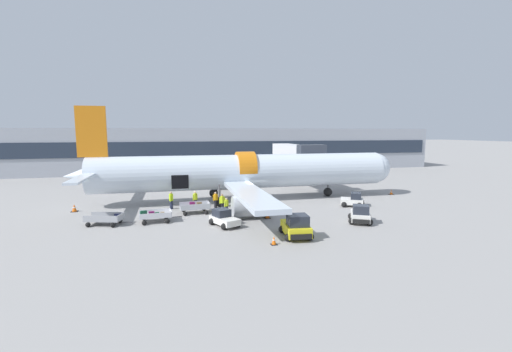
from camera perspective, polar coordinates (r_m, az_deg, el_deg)
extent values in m
plane|color=gray|center=(36.39, 0.38, -4.77)|extent=(500.00, 500.00, 0.00)
cube|color=#9EA3AD|center=(70.37, -6.68, 4.47)|extent=(89.60, 12.45, 8.28)
cube|color=#232D3D|center=(64.13, -5.98, 4.57)|extent=(87.81, 0.16, 2.65)
cylinder|color=#4C4C51|center=(48.96, 6.42, 0.23)|extent=(0.60, 0.60, 3.21)
cube|color=silver|center=(48.69, 6.47, 3.62)|extent=(2.60, 13.21, 2.60)
cube|color=#333842|center=(43.12, 9.22, 3.09)|extent=(3.38, 1.60, 3.12)
cylinder|color=silver|center=(38.17, -1.82, 0.76)|extent=(32.59, 3.77, 3.77)
sphere|color=silver|center=(44.48, 19.19, 1.29)|extent=(3.58, 3.58, 3.58)
cone|color=silver|center=(38.30, -26.41, 0.01)|extent=(4.34, 3.47, 3.47)
cylinder|color=orange|center=(38.10, -1.81, 1.26)|extent=(1.96, 3.78, 3.78)
cube|color=orange|center=(37.89, -25.75, 6.67)|extent=(2.83, 0.28, 5.05)
cube|color=silver|center=(34.08, -26.85, -0.20)|extent=(1.12, 8.32, 0.20)
cube|color=silver|center=(42.17, -24.33, 1.25)|extent=(1.12, 8.32, 0.20)
cube|color=silver|center=(30.32, -1.08, -2.96)|extent=(2.66, 14.86, 0.40)
cube|color=silver|center=(45.89, -5.48, 0.55)|extent=(2.66, 14.86, 0.40)
cylinder|color=#B2B7BF|center=(30.46, -0.65, -5.03)|extent=(3.52, 1.91, 1.91)
cylinder|color=#B2B7BF|center=(46.19, -5.24, -0.79)|extent=(3.52, 1.91, 1.91)
cube|color=black|center=(35.60, -12.54, -0.97)|extent=(1.70, 0.12, 1.40)
cylinder|color=#56565B|center=(41.68, 11.91, -1.39)|extent=(0.22, 0.22, 1.80)
sphere|color=black|center=(41.83, 11.88, -2.61)|extent=(1.03, 1.03, 1.03)
cylinder|color=#56565B|center=(35.37, -6.11, -2.83)|extent=(0.22, 0.22, 1.80)
sphere|color=black|center=(35.54, -6.09, -4.26)|extent=(1.03, 1.03, 1.03)
cylinder|color=#56565B|center=(40.43, -7.09, -1.56)|extent=(0.22, 0.22, 1.80)
sphere|color=black|center=(40.58, -7.07, -2.82)|extent=(1.03, 1.03, 1.03)
cube|color=silver|center=(30.60, 16.97, -6.39)|extent=(2.53, 3.00, 0.63)
cube|color=#232833|center=(30.00, 17.07, -5.35)|extent=(1.67, 1.63, 0.71)
cube|color=black|center=(29.32, 17.11, -7.25)|extent=(1.25, 0.73, 0.31)
sphere|color=black|center=(29.77, 15.67, -7.26)|extent=(0.56, 0.56, 0.56)
sphere|color=black|center=(29.86, 18.42, -7.32)|extent=(0.56, 0.56, 0.56)
sphere|color=black|center=(31.48, 15.56, -6.46)|extent=(0.56, 0.56, 0.56)
sphere|color=black|center=(31.57, 18.16, -6.52)|extent=(0.56, 0.56, 0.56)
cube|color=yellow|center=(25.58, 6.63, -8.69)|extent=(1.99, 3.20, 0.73)
cube|color=#232833|center=(24.89, 6.96, -7.33)|extent=(1.56, 1.51, 0.80)
cube|color=black|center=(24.18, 7.55, -10.03)|extent=(1.51, 0.28, 0.37)
sphere|color=black|center=(24.54, 5.39, -10.17)|extent=(0.56, 0.56, 0.56)
sphere|color=black|center=(24.93, 9.02, -9.94)|extent=(0.56, 0.56, 0.56)
sphere|color=black|center=(26.46, 4.38, -8.85)|extent=(0.56, 0.56, 0.56)
sphere|color=black|center=(26.83, 7.74, -8.66)|extent=(0.56, 0.56, 0.56)
cube|color=silver|center=(36.91, 15.67, -4.06)|extent=(2.75, 2.54, 0.55)
cube|color=#232833|center=(36.81, 16.31, -3.17)|extent=(1.56, 1.72, 0.64)
cube|color=black|center=(36.97, 17.47, -4.29)|extent=(0.83, 1.36, 0.27)
sphere|color=black|center=(36.20, 16.86, -4.71)|extent=(0.56, 0.56, 0.56)
sphere|color=black|center=(37.75, 16.80, -4.22)|extent=(0.56, 0.56, 0.56)
sphere|color=black|center=(36.19, 14.46, -4.63)|extent=(0.56, 0.56, 0.56)
sphere|color=black|center=(37.73, 14.50, -4.14)|extent=(0.56, 0.56, 0.56)
cube|color=silver|center=(28.28, -5.23, -7.35)|extent=(2.37, 3.10, 0.50)
cube|color=#232833|center=(28.54, -5.77, -6.08)|extent=(1.56, 1.61, 0.60)
cube|color=black|center=(29.49, -6.73, -6.95)|extent=(1.17, 0.60, 0.25)
sphere|color=black|center=(29.44, -5.15, -7.18)|extent=(0.56, 0.56, 0.56)
sphere|color=black|center=(28.79, -7.33, -7.54)|extent=(0.56, 0.56, 0.56)
sphere|color=black|center=(27.91, -3.04, -7.97)|extent=(0.56, 0.56, 0.56)
sphere|color=black|center=(27.23, -5.30, -8.39)|extent=(0.56, 0.56, 0.56)
cube|color=#B7BABF|center=(32.97, -10.17, -5.27)|extent=(2.84, 1.68, 0.05)
cube|color=#B7BABF|center=(33.09, -7.85, -4.71)|extent=(0.14, 1.54, 0.48)
cube|color=#B7BABF|center=(32.20, -10.03, -5.10)|extent=(2.71, 0.20, 0.48)
cube|color=#B7BABF|center=(33.63, -10.33, -4.57)|extent=(2.71, 0.20, 0.48)
cube|color=#333338|center=(33.27, -7.02, -5.48)|extent=(0.90, 0.13, 0.06)
sphere|color=black|center=(32.42, -8.29, -6.01)|extent=(0.40, 0.40, 0.40)
sphere|color=black|center=(33.90, -8.68, -5.42)|extent=(0.40, 0.40, 0.40)
sphere|color=black|center=(32.20, -11.72, -6.18)|extent=(0.40, 0.40, 0.40)
sphere|color=black|center=(33.69, -11.96, -5.58)|extent=(0.40, 0.40, 0.40)
cube|color=#721951|center=(33.15, -10.59, -4.71)|extent=(0.50, 0.26, 0.52)
cube|color=olive|center=(32.85, -9.43, -4.78)|extent=(0.48, 0.30, 0.53)
cube|color=#721951|center=(32.52, -11.71, -5.16)|extent=(0.45, 0.27, 0.31)
cube|color=silver|center=(30.66, -16.44, -6.42)|extent=(2.79, 1.91, 0.05)
cube|color=silver|center=(30.68, -14.02, -5.89)|extent=(0.21, 1.68, 0.41)
cube|color=silver|center=(29.82, -16.38, -6.35)|extent=(2.60, 0.29, 0.41)
cube|color=silver|center=(31.40, -16.52, -5.67)|extent=(2.60, 0.29, 0.41)
cube|color=#333338|center=(30.83, -13.10, -6.65)|extent=(0.90, 0.16, 0.06)
sphere|color=black|center=(29.97, -14.55, -7.28)|extent=(0.40, 0.40, 0.40)
sphere|color=black|center=(31.60, -14.79, -6.53)|extent=(0.40, 0.40, 0.40)
sphere|color=black|center=(29.91, -18.14, -7.45)|extent=(0.40, 0.40, 0.40)
sphere|color=black|center=(31.53, -18.18, -6.69)|extent=(0.40, 0.40, 0.40)
cube|color=#721951|center=(30.35, -17.01, -6.08)|extent=(0.47, 0.35, 0.47)
cube|color=olive|center=(30.39, -15.33, -6.12)|extent=(0.33, 0.22, 0.34)
cube|color=#14472D|center=(30.42, -16.17, -6.14)|extent=(0.36, 0.29, 0.35)
cube|color=#14472D|center=(30.62, -18.23, -5.98)|extent=(0.58, 0.40, 0.50)
cube|color=#999BA0|center=(31.15, -23.97, -6.70)|extent=(3.17, 2.16, 0.05)
cube|color=#999BA0|center=(30.50, -21.59, -6.36)|extent=(0.45, 1.37, 0.48)
cube|color=#999BA0|center=(30.51, -24.55, -6.51)|extent=(2.74, 0.84, 0.48)
cube|color=#999BA0|center=(31.68, -23.45, -5.95)|extent=(2.74, 0.84, 0.48)
cube|color=#333338|center=(30.41, -20.72, -7.22)|extent=(0.89, 0.33, 0.06)
sphere|color=black|center=(30.16, -22.80, -7.54)|extent=(0.40, 0.40, 0.40)
sphere|color=black|center=(31.40, -21.71, -6.91)|extent=(0.40, 0.40, 0.40)
sphere|color=black|center=(31.06, -26.21, -7.30)|extent=(0.40, 0.40, 0.40)
sphere|color=black|center=(32.27, -25.01, -6.70)|extent=(0.40, 0.40, 0.40)
cube|color=#1E2347|center=(30.89, -22.05, -6.25)|extent=(0.55, 0.38, 0.43)
cube|color=olive|center=(30.77, -23.94, -6.53)|extent=(0.52, 0.30, 0.30)
cylinder|color=black|center=(34.48, -3.17, -4.79)|extent=(0.41, 0.41, 0.80)
cylinder|color=#CCE523|center=(34.34, -3.18, -3.62)|extent=(0.53, 0.53, 0.63)
sphere|color=#9E7556|center=(34.26, -3.19, -2.93)|extent=(0.22, 0.22, 0.22)
cylinder|color=#CCE523|center=(34.22, -2.88, -3.78)|extent=(0.17, 0.17, 0.58)
cylinder|color=#CCE523|center=(34.48, -3.48, -3.70)|extent=(0.17, 0.17, 0.58)
cylinder|color=#1E2338|center=(32.41, -4.94, -5.65)|extent=(0.38, 0.38, 0.74)
cylinder|color=#CCE523|center=(32.27, -4.95, -4.50)|extent=(0.49, 0.49, 0.59)
sphere|color=beige|center=(32.19, -4.96, -3.81)|extent=(0.21, 0.21, 0.21)
cylinder|color=#CCE523|center=(32.43, -4.69, -4.55)|extent=(0.15, 0.15, 0.54)
cylinder|color=#CCE523|center=(32.14, -5.21, -4.67)|extent=(0.15, 0.15, 0.54)
cylinder|color=#1E2338|center=(35.26, -13.93, -4.67)|extent=(0.38, 0.38, 0.86)
cylinder|color=#B7E019|center=(35.11, -13.97, -3.45)|extent=(0.49, 0.49, 0.68)
sphere|color=tan|center=(35.03, -13.99, -2.71)|extent=(0.24, 0.24, 0.24)
cylinder|color=#B7E019|center=(35.35, -13.87, -3.49)|extent=(0.16, 0.16, 0.62)
cylinder|color=#B7E019|center=(34.90, -14.07, -3.64)|extent=(0.16, 0.16, 0.62)
cylinder|color=black|center=(35.05, -6.76, -4.63)|extent=(0.37, 0.37, 0.79)
cylinder|color=orange|center=(34.91, -6.77, -3.49)|extent=(0.48, 0.48, 0.62)
sphere|color=beige|center=(34.84, -6.78, -2.81)|extent=(0.22, 0.22, 0.22)
cylinder|color=orange|center=(34.83, -7.10, -3.64)|extent=(0.15, 0.15, 0.57)
cylinder|color=orange|center=(35.02, -6.45, -3.57)|extent=(0.15, 0.15, 0.57)
cylinder|color=#2D2D33|center=(35.44, -10.09, -4.55)|extent=(0.41, 0.41, 0.82)
cylinder|color=#CCE523|center=(35.30, -10.11, -3.39)|extent=(0.53, 0.53, 0.64)
sphere|color=beige|center=(35.22, -10.13, -2.70)|extent=(0.23, 0.23, 0.23)
cylinder|color=#CCE523|center=(35.45, -9.82, -3.45)|extent=(0.17, 0.17, 0.59)
cylinder|color=#CCE523|center=(35.17, -10.40, -3.55)|extent=(0.17, 0.17, 0.59)
cylinder|color=black|center=(33.41, -5.63, -5.18)|extent=(0.33, 0.33, 0.83)
cylinder|color=#CCE523|center=(33.26, -5.65, -3.93)|extent=(0.42, 0.42, 0.65)
sphere|color=#9E7556|center=(33.18, -5.66, -3.18)|extent=(0.23, 0.23, 0.23)
cylinder|color=#CCE523|center=(33.33, -5.26, -4.03)|extent=(0.13, 0.13, 0.60)
cylinder|color=#CCE523|center=(33.22, -6.03, -4.08)|extent=(0.13, 0.13, 0.60)
cube|color=black|center=(45.22, 21.61, -2.88)|extent=(0.52, 0.52, 0.03)
cone|color=orange|center=(45.17, 21.62, -2.51)|extent=(0.38, 0.38, 0.62)
cylinder|color=white|center=(45.16, 21.63, -2.47)|extent=(0.22, 0.22, 0.07)
cube|color=black|center=(23.88, 3.00, -11.31)|extent=(0.44, 0.44, 0.03)
cone|color=orange|center=(23.79, 3.00, -10.64)|extent=(0.32, 0.32, 0.62)
cylinder|color=white|center=(23.78, 3.00, -10.57)|extent=(0.19, 0.19, 0.07)
cube|color=black|center=(30.78, 1.92, -7.01)|extent=(0.52, 0.52, 0.03)
cone|color=orange|center=(30.69, 1.92, -6.35)|extent=(0.38, 0.38, 0.76)
cylinder|color=white|center=(30.68, 1.92, -6.28)|extent=(0.22, 0.22, 0.09)
cube|color=black|center=(37.58, -27.99, -5.24)|extent=(0.62, 0.62, 0.03)
cone|color=orange|center=(37.51, -28.02, -4.71)|extent=(0.46, 0.46, 0.74)
cylinder|color=white|center=(37.50, -28.03, -4.66)|extent=(0.27, 0.27, 0.09)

